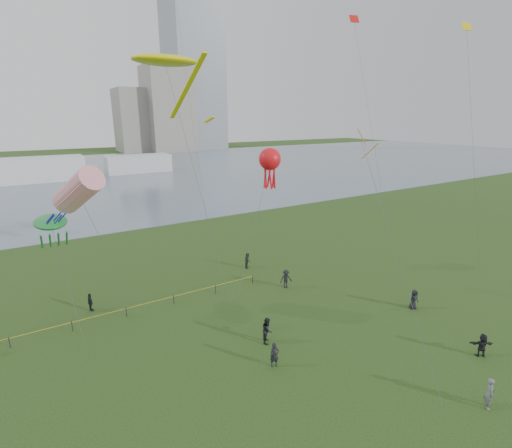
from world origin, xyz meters
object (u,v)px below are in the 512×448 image
fence (40,333)px  kite_octopus (270,160)px  kite_stingray (166,61)px  kite_flyer (490,393)px

fence → kite_octopus: bearing=5.4°
fence → kite_octopus: (21.36, 2.03, 11.05)m
fence → kite_stingray: bearing=12.5°
kite_stingray → kite_octopus: kite_stingray is taller
kite_flyer → kite_stingray: kite_stingray is taller
fence → kite_flyer: size_ratio=12.90×
fence → kite_flyer: (20.96, -20.68, 0.38)m
kite_octopus → kite_flyer: bearing=-76.7°
kite_flyer → kite_octopus: bearing=45.3°
kite_octopus → kite_stingray: bearing=-168.9°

